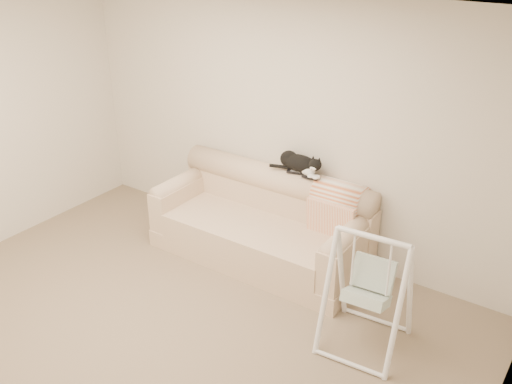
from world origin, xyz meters
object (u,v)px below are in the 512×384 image
sofa (263,225)px  baby_swing (368,291)px  remote_a (296,172)px  tuxedo_cat (300,163)px  remote_b (310,178)px

sofa → baby_swing: size_ratio=2.13×
remote_a → baby_swing: baby_swing is taller
tuxedo_cat → baby_swing: 1.58m
remote_b → tuxedo_cat: bearing=161.3°
remote_a → sofa: bearing=-135.8°
remote_a → remote_b: (0.18, -0.03, -0.00)m
remote_a → remote_b: remote_a is taller
remote_a → baby_swing: size_ratio=0.18×
sofa → tuxedo_cat: 0.75m
baby_swing → sofa: bearing=155.3°
sofa → remote_a: 0.65m
sofa → baby_swing: bearing=-24.7°
remote_b → baby_swing: baby_swing is taller
baby_swing → tuxedo_cat: bearing=142.4°
remote_a → tuxedo_cat: bearing=38.9°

